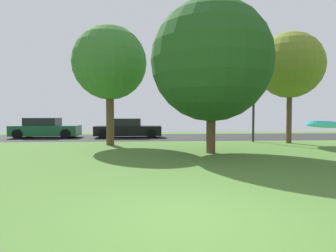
{
  "coord_description": "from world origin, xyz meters",
  "views": [
    {
      "loc": [
        -0.67,
        -4.33,
        1.61
      ],
      "look_at": [
        0.0,
        5.45,
        1.22
      ],
      "focal_mm": 30.56,
      "sensor_mm": 36.0,
      "label": 1
    }
  ],
  "objects_px": {
    "parked_car_green": "(45,129)",
    "street_lamp_post": "(253,104)",
    "maple_tree_near": "(290,65)",
    "parked_car_black": "(128,129)",
    "frisbee_disc": "(325,125)",
    "oak_tree_right": "(110,63)",
    "oak_tree_center": "(211,61)"
  },
  "relations": [
    {
      "from": "oak_tree_center",
      "to": "frisbee_disc",
      "type": "height_order",
      "value": "oak_tree_center"
    },
    {
      "from": "oak_tree_right",
      "to": "street_lamp_post",
      "type": "height_order",
      "value": "oak_tree_right"
    },
    {
      "from": "frisbee_disc",
      "to": "parked_car_black",
      "type": "xyz_separation_m",
      "value": [
        -2.89,
        17.92,
        -0.92
      ]
    },
    {
      "from": "oak_tree_center",
      "to": "oak_tree_right",
      "type": "bearing_deg",
      "value": 143.44
    },
    {
      "from": "parked_car_black",
      "to": "frisbee_disc",
      "type": "bearing_deg",
      "value": -80.84
    },
    {
      "from": "maple_tree_near",
      "to": "parked_car_green",
      "type": "bearing_deg",
      "value": 162.53
    },
    {
      "from": "oak_tree_right",
      "to": "parked_car_black",
      "type": "distance_m",
      "value": 6.14
    },
    {
      "from": "maple_tree_near",
      "to": "frisbee_disc",
      "type": "relative_size",
      "value": 16.23
    },
    {
      "from": "parked_car_black",
      "to": "street_lamp_post",
      "type": "bearing_deg",
      "value": -25.18
    },
    {
      "from": "parked_car_green",
      "to": "street_lamp_post",
      "type": "xyz_separation_m",
      "value": [
        13.34,
        -3.79,
        1.62
      ]
    },
    {
      "from": "frisbee_disc",
      "to": "maple_tree_near",
      "type": "bearing_deg",
      "value": 64.13
    },
    {
      "from": "parked_car_green",
      "to": "street_lamp_post",
      "type": "relative_size",
      "value": 0.99
    },
    {
      "from": "maple_tree_near",
      "to": "frisbee_disc",
      "type": "xyz_separation_m",
      "value": [
        -6.48,
        -13.37,
        -2.83
      ]
    },
    {
      "from": "maple_tree_near",
      "to": "street_lamp_post",
      "type": "height_order",
      "value": "maple_tree_near"
    },
    {
      "from": "oak_tree_center",
      "to": "parked_car_black",
      "type": "relative_size",
      "value": 1.39
    },
    {
      "from": "frisbee_disc",
      "to": "street_lamp_post",
      "type": "distance_m",
      "value": 15.11
    },
    {
      "from": "parked_car_black",
      "to": "street_lamp_post",
      "type": "relative_size",
      "value": 1.02
    },
    {
      "from": "maple_tree_near",
      "to": "parked_car_black",
      "type": "height_order",
      "value": "maple_tree_near"
    },
    {
      "from": "oak_tree_right",
      "to": "frisbee_disc",
      "type": "height_order",
      "value": "oak_tree_right"
    },
    {
      "from": "frisbee_disc",
      "to": "oak_tree_right",
      "type": "bearing_deg",
      "value": 104.79
    },
    {
      "from": "oak_tree_right",
      "to": "parked_car_black",
      "type": "xyz_separation_m",
      "value": [
        0.55,
        4.88,
        -3.69
      ]
    },
    {
      "from": "street_lamp_post",
      "to": "oak_tree_center",
      "type": "bearing_deg",
      "value": -127.24
    },
    {
      "from": "oak_tree_right",
      "to": "maple_tree_near",
      "type": "relative_size",
      "value": 1.01
    },
    {
      "from": "oak_tree_center",
      "to": "parked_car_black",
      "type": "height_order",
      "value": "oak_tree_center"
    },
    {
      "from": "maple_tree_near",
      "to": "oak_tree_center",
      "type": "relative_size",
      "value": 0.98
    },
    {
      "from": "maple_tree_near",
      "to": "street_lamp_post",
      "type": "distance_m",
      "value": 2.87
    },
    {
      "from": "oak_tree_center",
      "to": "parked_car_black",
      "type": "xyz_separation_m",
      "value": [
        -4.08,
        8.32,
        -3.22
      ]
    },
    {
      "from": "parked_car_green",
      "to": "frisbee_disc",
      "type": "bearing_deg",
      "value": -64.7
    },
    {
      "from": "maple_tree_near",
      "to": "parked_car_black",
      "type": "relative_size",
      "value": 1.36
    },
    {
      "from": "maple_tree_near",
      "to": "parked_car_green",
      "type": "height_order",
      "value": "maple_tree_near"
    },
    {
      "from": "street_lamp_post",
      "to": "frisbee_disc",
      "type": "bearing_deg",
      "value": -108.45
    },
    {
      "from": "street_lamp_post",
      "to": "parked_car_green",
      "type": "bearing_deg",
      "value": 164.14
    }
  ]
}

